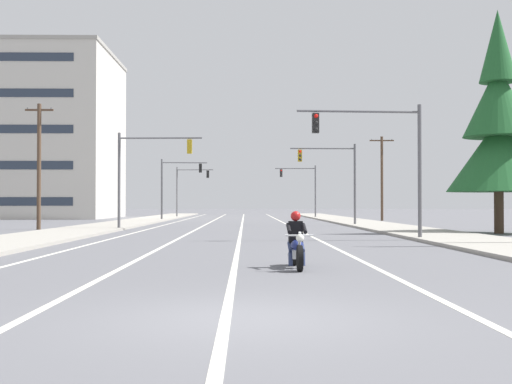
# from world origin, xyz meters

# --- Properties ---
(ground_plane) EXTENTS (400.00, 400.00, 0.00)m
(ground_plane) POSITION_xyz_m (0.00, 0.00, 0.00)
(ground_plane) COLOR #5B5B60
(lane_stripe_center) EXTENTS (0.16, 100.00, 0.01)m
(lane_stripe_center) POSITION_xyz_m (-0.23, 45.00, 0.00)
(lane_stripe_center) COLOR beige
(lane_stripe_center) RESTS_ON ground
(lane_stripe_left) EXTENTS (0.16, 100.00, 0.01)m
(lane_stripe_left) POSITION_xyz_m (-3.12, 45.00, 0.00)
(lane_stripe_left) COLOR beige
(lane_stripe_left) RESTS_ON ground
(lane_stripe_right) EXTENTS (0.16, 100.00, 0.01)m
(lane_stripe_right) POSITION_xyz_m (3.40, 45.00, 0.00)
(lane_stripe_right) COLOR beige
(lane_stripe_right) RESTS_ON ground
(lane_stripe_far_left) EXTENTS (0.16, 100.00, 0.01)m
(lane_stripe_far_left) POSITION_xyz_m (-6.28, 45.00, 0.00)
(lane_stripe_far_left) COLOR beige
(lane_stripe_far_left) RESTS_ON ground
(sidewalk_kerb_right) EXTENTS (4.40, 110.00, 0.14)m
(sidewalk_kerb_right) POSITION_xyz_m (9.79, 40.00, 0.07)
(sidewalk_kerb_right) COLOR #9E998E
(sidewalk_kerb_right) RESTS_ON ground
(sidewalk_kerb_left) EXTENTS (4.40, 110.00, 0.14)m
(sidewalk_kerb_left) POSITION_xyz_m (-9.79, 40.00, 0.07)
(sidewalk_kerb_left) COLOR #9E998E
(sidewalk_kerb_left) RESTS_ON ground
(motorcycle_with_rider) EXTENTS (0.70, 2.19, 1.46)m
(motorcycle_with_rider) POSITION_xyz_m (1.36, 7.23, 0.59)
(motorcycle_with_rider) COLOR black
(motorcycle_with_rider) RESTS_ON ground
(traffic_signal_near_right) EXTENTS (5.74, 0.64, 6.20)m
(traffic_signal_near_right) POSITION_xyz_m (6.35, 19.97, 4.15)
(traffic_signal_near_right) COLOR #56565B
(traffic_signal_near_right) RESTS_ON ground
(traffic_signal_near_left) EXTENTS (5.39, 0.44, 6.20)m
(traffic_signal_near_left) POSITION_xyz_m (-6.45, 31.97, 4.13)
(traffic_signal_near_left) COLOR #56565B
(traffic_signal_near_left) RESTS_ON ground
(traffic_signal_mid_right) EXTENTS (5.01, 0.44, 6.20)m
(traffic_signal_mid_right) POSITION_xyz_m (6.91, 39.51, 4.11)
(traffic_signal_mid_right) COLOR #56565B
(traffic_signal_mid_right) RESTS_ON ground
(traffic_signal_mid_left) EXTENTS (4.67, 0.58, 6.20)m
(traffic_signal_mid_left) POSITION_xyz_m (-7.11, 56.43, 4.09)
(traffic_signal_mid_left) COLOR #56565B
(traffic_signal_mid_left) RESTS_ON ground
(traffic_signal_far_right) EXTENTS (4.85, 0.37, 6.20)m
(traffic_signal_far_right) POSITION_xyz_m (6.93, 67.00, 4.10)
(traffic_signal_far_right) COLOR #56565B
(traffic_signal_far_right) RESTS_ON ground
(traffic_signal_far_left) EXTENTS (4.57, 0.47, 6.20)m
(traffic_signal_far_left) POSITION_xyz_m (-7.08, 70.18, 4.08)
(traffic_signal_far_left) COLOR #56565B
(traffic_signal_far_left) RESTS_ON ground
(utility_pole_left_near) EXTENTS (1.80, 0.26, 8.09)m
(utility_pole_left_near) POSITION_xyz_m (-13.21, 32.40, 4.22)
(utility_pole_left_near) COLOR #4C3828
(utility_pole_left_near) RESTS_ON ground
(utility_pole_right_far) EXTENTS (2.39, 0.26, 8.30)m
(utility_pole_right_far) POSITION_xyz_m (13.49, 54.15, 4.38)
(utility_pole_right_far) COLOR #4C3828
(utility_pole_right_far) RESTS_ON ground
(conifer_tree_right_verge_near) EXTENTS (5.71, 5.71, 12.56)m
(conifer_tree_right_verge_near) POSITION_xyz_m (14.21, 26.57, 5.76)
(conifer_tree_right_verge_near) COLOR #423023
(conifer_tree_right_verge_near) RESTS_ON ground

